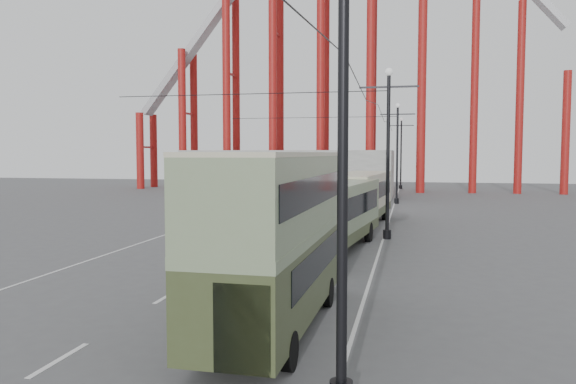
% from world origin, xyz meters
% --- Properties ---
extents(ground, '(160.00, 160.00, 0.00)m').
position_xyz_m(ground, '(0.00, 0.00, 0.00)').
color(ground, '#515153').
rests_on(ground, ground).
extents(road_markings, '(12.52, 120.00, 0.01)m').
position_xyz_m(road_markings, '(-0.86, 19.70, 0.01)').
color(road_markings, silver).
rests_on(road_markings, ground).
extents(lamp_post_mid, '(3.20, 0.44, 9.32)m').
position_xyz_m(lamp_post_mid, '(5.60, 18.00, 4.68)').
color(lamp_post_mid, black).
rests_on(lamp_post_mid, ground).
extents(lamp_post_far, '(3.20, 0.44, 9.32)m').
position_xyz_m(lamp_post_far, '(5.60, 40.00, 4.68)').
color(lamp_post_far, black).
rests_on(lamp_post_far, ground).
extents(lamp_post_distant, '(3.20, 0.44, 9.32)m').
position_xyz_m(lamp_post_distant, '(5.60, 62.00, 4.68)').
color(lamp_post_distant, black).
rests_on(lamp_post_distant, ground).
extents(roller_coaster, '(52.95, 5.00, 55.48)m').
position_xyz_m(roller_coaster, '(-2.49, 56.89, 22.92)').
color(roller_coaster, maroon).
rests_on(roller_coaster, ground).
extents(fairground_shed, '(22.00, 10.00, 5.00)m').
position_xyz_m(fairground_shed, '(-6.00, 47.00, 2.50)').
color(fairground_shed, gray).
rests_on(fairground_shed, ground).
extents(double_decker_bus, '(2.38, 8.89, 4.75)m').
position_xyz_m(double_decker_bus, '(3.33, 1.33, 2.66)').
color(double_decker_bus, '#3B4425').
rests_on(double_decker_bus, ground).
extents(single_decker_green, '(3.97, 11.78, 3.27)m').
position_xyz_m(single_decker_green, '(3.10, 13.38, 1.84)').
color(single_decker_green, gray).
rests_on(single_decker_green, ground).
extents(single_decker_cream, '(3.69, 11.12, 3.40)m').
position_xyz_m(single_decker_cream, '(3.58, 23.85, 1.91)').
color(single_decker_cream, beige).
rests_on(single_decker_cream, ground).
extents(pedestrian, '(0.70, 0.51, 1.77)m').
position_xyz_m(pedestrian, '(0.26, 11.95, 0.88)').
color(pedestrian, black).
rests_on(pedestrian, ground).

